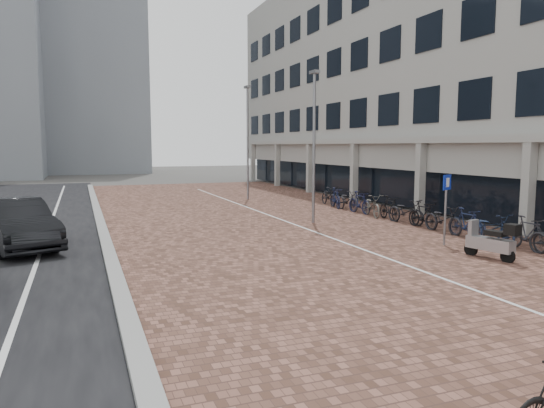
{
  "coord_description": "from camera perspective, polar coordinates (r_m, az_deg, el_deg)",
  "views": [
    {
      "loc": [
        -5.8,
        -9.27,
        3.18
      ],
      "look_at": [
        0.0,
        6.0,
        1.3
      ],
      "focal_mm": 33.46,
      "sensor_mm": 36.0,
      "label": 1
    }
  ],
  "objects": [
    {
      "name": "parking_sign",
      "position": [
        16.88,
        19.0,
        0.53
      ],
      "size": [
        0.45,
        0.23,
        2.28
      ],
      "rotation": [
        0.0,
        0.0,
        0.43
      ],
      "color": "slate",
      "rests_on": "ground"
    },
    {
      "name": "office_building",
      "position": [
        31.92,
        16.21,
        15.8
      ],
      "size": [
        8.4,
        40.0,
        15.0
      ],
      "color": "#9A9A95",
      "rests_on": "ground"
    },
    {
      "name": "bike_row",
      "position": [
        21.32,
        14.8,
        -0.82
      ],
      "size": [
        1.34,
        15.81,
        1.05
      ],
      "color": "black",
      "rests_on": "ground"
    },
    {
      "name": "plaza_brick",
      "position": [
        22.88,
        -0.65,
        -1.4
      ],
      "size": [
        14.5,
        42.0,
        0.04
      ],
      "primitive_type": "cube",
      "color": "brown",
      "rests_on": "ground"
    },
    {
      "name": "scooter_front",
      "position": [
        15.45,
        23.33,
        -3.79
      ],
      "size": [
        0.83,
        1.66,
        1.09
      ],
      "primitive_type": null,
      "rotation": [
        0.0,
        0.0,
        0.22
      ],
      "color": "#A3A3A8",
      "rests_on": "ground"
    },
    {
      "name": "lamp_near",
      "position": [
        20.75,
        4.73,
        6.2
      ],
      "size": [
        0.12,
        0.12,
        6.11
      ],
      "primitive_type": "cylinder",
      "color": "slate",
      "rests_on": "ground"
    },
    {
      "name": "lamp_far",
      "position": [
        29.93,
        -2.75,
        6.76
      ],
      "size": [
        0.12,
        0.12,
        6.57
      ],
      "primitive_type": "cylinder",
      "color": "gray",
      "rests_on": "ground"
    },
    {
      "name": "car_dark",
      "position": [
        17.52,
        -26.88,
        -2.04
      ],
      "size": [
        3.08,
        4.99,
        1.55
      ],
      "primitive_type": "imported",
      "rotation": [
        0.0,
        0.0,
        0.33
      ],
      "color": "black",
      "rests_on": "ground"
    },
    {
      "name": "parking_line",
      "position": [
        22.94,
        -0.18,
        -1.31
      ],
      "size": [
        0.1,
        30.0,
        0.0
      ],
      "primitive_type": "cube",
      "color": "white",
      "rests_on": "plaza_brick"
    },
    {
      "name": "curb",
      "position": [
        21.51,
        -18.72,
        -2.1
      ],
      "size": [
        0.35,
        42.0,
        0.14
      ],
      "primitive_type": "cube",
      "color": "gray",
      "rests_on": "ground"
    },
    {
      "name": "ground",
      "position": [
        11.39,
        10.94,
        -9.77
      ],
      "size": [
        140.0,
        140.0,
        0.0
      ],
      "primitive_type": "plane",
      "color": "#474442",
      "rests_on": "ground"
    },
    {
      "name": "lane_line",
      "position": [
        21.54,
        -23.77,
        -2.43
      ],
      "size": [
        0.12,
        44.0,
        0.0
      ],
      "primitive_type": "cube",
      "color": "white",
      "rests_on": "street_asphalt"
    }
  ]
}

